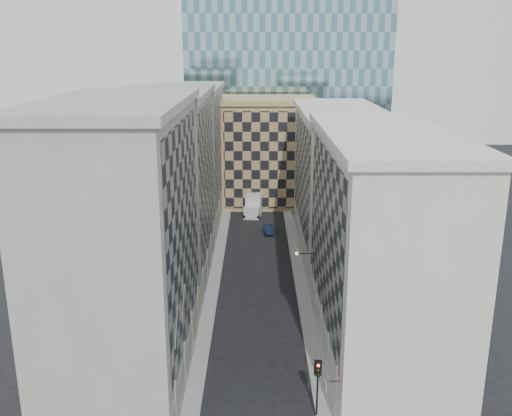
{
  "coord_description": "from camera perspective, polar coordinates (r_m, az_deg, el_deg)",
  "views": [
    {
      "loc": [
        -0.1,
        -33.19,
        27.63
      ],
      "look_at": [
        -0.14,
        15.82,
        13.6
      ],
      "focal_mm": 40.0,
      "sensor_mm": 36.0,
      "label": 1
    }
  ],
  "objects": [
    {
      "name": "sidewalk_west",
      "position": [
        69.13,
        -4.26,
        -7.56
      ],
      "size": [
        1.5,
        100.0,
        0.15
      ],
      "primitive_type": "cube",
      "color": "gray",
      "rests_on": "ground"
    },
    {
      "name": "bldg_left_b",
      "position": [
        69.01,
        -8.94,
        2.11
      ],
      "size": [
        10.8,
        22.8,
        22.7
      ],
      "color": "gray",
      "rests_on": "ground"
    },
    {
      "name": "bldg_right_a",
      "position": [
        52.37,
        12.18,
        -3.7
      ],
      "size": [
        10.8,
        26.8,
        20.7
      ],
      "color": "beige",
      "rests_on": "ground"
    },
    {
      "name": "sidewalk_east",
      "position": [
        69.14,
        4.52,
        -7.56
      ],
      "size": [
        1.5,
        100.0,
        0.15
      ],
      "primitive_type": "cube",
      "color": "gray",
      "rests_on": "ground"
    },
    {
      "name": "dark_car",
      "position": [
        86.83,
        1.24,
        -2.15
      ],
      "size": [
        1.49,
        3.82,
        1.24
      ],
      "primitive_type": "imported",
      "rotation": [
        0.0,
        0.0,
        0.05
      ],
      "color": "#0E1833",
      "rests_on": "ground"
    },
    {
      "name": "flagpoles_left",
      "position": [
        44.21,
        -7.62,
        -10.54
      ],
      "size": [
        0.1,
        6.33,
        2.33
      ],
      "color": "gray",
      "rests_on": "ground"
    },
    {
      "name": "tan_block",
      "position": [
        102.73,
        1.23,
        5.77
      ],
      "size": [
        16.8,
        14.8,
        18.8
      ],
      "color": "#9F8954",
      "rests_on": "ground"
    },
    {
      "name": "bldg_right_b",
      "position": [
        78.04,
        8.16,
        2.64
      ],
      "size": [
        10.8,
        28.8,
        19.7
      ],
      "color": "beige",
      "rests_on": "ground"
    },
    {
      "name": "traffic_light",
      "position": [
        45.25,
        6.2,
        -16.41
      ],
      "size": [
        0.58,
        0.5,
        4.63
      ],
      "rotation": [
        0.0,
        0.0,
        -0.05
      ],
      "color": "black",
      "rests_on": "sidewalk_east"
    },
    {
      "name": "bldg_left_a",
      "position": [
        48.15,
        -12.92,
        -3.61
      ],
      "size": [
        10.8,
        22.8,
        23.7
      ],
      "color": "#9B968B",
      "rests_on": "ground"
    },
    {
      "name": "bracket_lamp",
      "position": [
        61.24,
        4.26,
        -4.56
      ],
      "size": [
        1.98,
        0.36,
        0.36
      ],
      "color": "black",
      "rests_on": "ground"
    },
    {
      "name": "bldg_left_c",
      "position": [
        90.42,
        -6.82,
        5.15
      ],
      "size": [
        10.8,
        22.8,
        21.7
      ],
      "color": "#9B968B",
      "rests_on": "ground"
    },
    {
      "name": "shop_sign",
      "position": [
        43.61,
        7.02,
        -17.24
      ],
      "size": [
        1.17,
        0.74,
        0.82
      ],
      "rotation": [
        0.0,
        0.0,
        0.05
      ],
      "color": "black",
      "rests_on": "ground"
    },
    {
      "name": "church_tower",
      "position": [
        115.19,
        0.1,
        15.64
      ],
      "size": [
        7.2,
        7.2,
        51.5
      ],
      "color": "#322C27",
      "rests_on": "ground"
    },
    {
      "name": "box_truck",
      "position": [
        96.43,
        -0.23,
        0.27
      ],
      "size": [
        3.32,
        6.64,
        3.5
      ],
      "rotation": [
        0.0,
        0.0,
        -0.12
      ],
      "color": "silver",
      "rests_on": "ground"
    }
  ]
}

